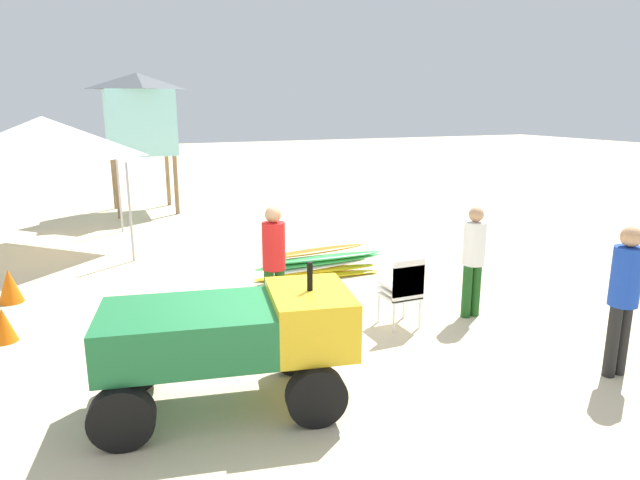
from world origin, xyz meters
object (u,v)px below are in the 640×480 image
lifeguard_near_left (474,255)px  lifeguard_tower (139,114)px  lifeguard_near_right (624,291)px  popup_canopy (43,138)px  traffic_cone_near (3,325)px  lifeguard_near_center (274,258)px  stacked_plastic_chairs (403,287)px  surfboard_pile (319,264)px  traffic_cone_far (10,286)px  utility_cart (232,335)px

lifeguard_near_left → lifeguard_tower: (-3.45, 10.55, 1.85)m
lifeguard_near_right → lifeguard_tower: (-3.81, 12.72, 1.77)m
popup_canopy → traffic_cone_near: bearing=-95.7°
lifeguard_near_center → stacked_plastic_chairs: bearing=-25.9°
surfboard_pile → lifeguard_tower: 8.55m
lifeguard_near_left → traffic_cone_far: 7.18m
utility_cart → lifeguard_tower: lifeguard_tower is taller
surfboard_pile → lifeguard_tower: size_ratio=0.64×
traffic_cone_far → lifeguard_near_left: bearing=-27.9°
stacked_plastic_chairs → popup_canopy: bearing=125.1°
stacked_plastic_chairs → lifeguard_near_left: size_ratio=0.62×
surfboard_pile → lifeguard_near_center: (-1.49, -1.88, 0.75)m
surfboard_pile → traffic_cone_near: size_ratio=5.35×
traffic_cone_near → lifeguard_near_left: bearing=-15.0°
popup_canopy → lifeguard_near_right: bearing=-54.9°
lifeguard_tower → traffic_cone_far: bearing=-111.7°
stacked_plastic_chairs → lifeguard_near_center: size_ratio=0.59×
utility_cart → lifeguard_near_center: (1.09, 1.89, 0.21)m
lifeguard_near_center → lifeguard_near_right: lifeguard_near_right is taller
utility_cart → stacked_plastic_chairs: (2.70, 1.11, -0.18)m
traffic_cone_far → lifeguard_near_center: bearing=-35.7°
utility_cart → lifeguard_near_left: lifeguard_near_left is taller
utility_cart → lifeguard_near_left: bearing=15.8°
lifeguard_near_left → utility_cart: bearing=-164.2°
lifeguard_near_right → traffic_cone_near: 7.69m
lifeguard_near_center → traffic_cone_near: bearing=165.9°
lifeguard_near_right → popup_canopy: size_ratio=0.60×
traffic_cone_far → lifeguard_near_right: bearing=-39.5°
lifeguard_near_center → popup_canopy: size_ratio=0.58×
lifeguard_near_left → traffic_cone_far: size_ratio=3.01×
lifeguard_near_left → surfboard_pile: bearing=115.5°
lifeguard_tower → traffic_cone_far: (-2.87, -7.20, -2.52)m
stacked_plastic_chairs → lifeguard_near_left: (1.15, -0.02, 0.34)m
popup_canopy → traffic_cone_far: 3.88m
utility_cart → stacked_plastic_chairs: utility_cart is taller
stacked_plastic_chairs → lifeguard_near_left: bearing=-0.9°
popup_canopy → traffic_cone_far: size_ratio=5.42×
lifeguard_near_right → popup_canopy: (-6.12, 8.72, 1.37)m
lifeguard_near_left → lifeguard_near_right: lifeguard_near_right is taller
traffic_cone_near → traffic_cone_far: size_ratio=0.86×
utility_cart → traffic_cone_far: bearing=119.0°
popup_canopy → lifeguard_tower: 4.63m
surfboard_pile → lifeguard_tower: lifeguard_tower is taller
surfboard_pile → traffic_cone_near: (-4.96, -1.01, -0.01)m
utility_cart → popup_canopy: popup_canopy is taller
lifeguard_near_center → lifeguard_near_right: 4.32m
utility_cart → lifeguard_near_center: lifeguard_near_center is taller
lifeguard_near_left → traffic_cone_near: bearing=165.0°
lifeguard_near_center → popup_canopy: 6.63m
lifeguard_near_right → utility_cart: bearing=165.7°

